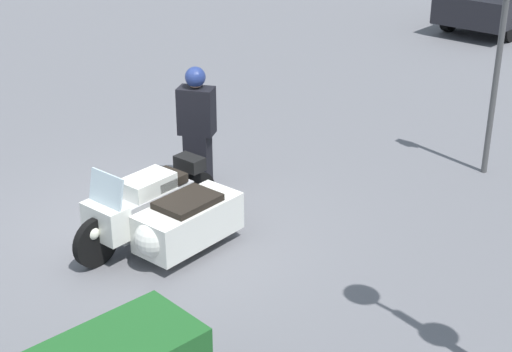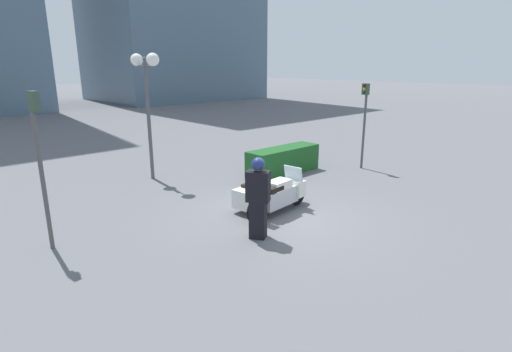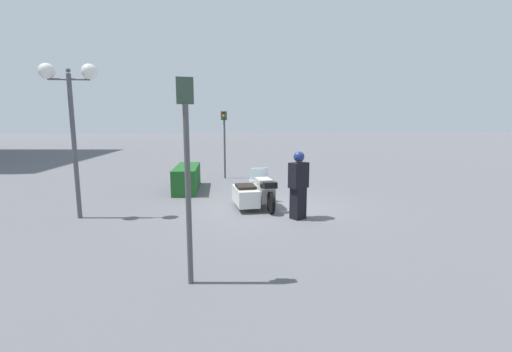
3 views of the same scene
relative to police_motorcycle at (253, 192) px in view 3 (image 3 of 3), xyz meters
The scene contains 7 objects.
ground_plane 0.76m from the police_motorcycle, 109.09° to the right, with size 160.00×160.00×0.00m, color slate.
police_motorcycle is the anchor object (origin of this frame).
officer_rider 1.89m from the police_motorcycle, 142.92° to the right, with size 0.53×0.59×1.87m.
hedge_bush_curbside 3.83m from the police_motorcycle, 37.78° to the left, with size 2.96×0.85×0.93m, color #1E5623.
twin_lamp_post 5.77m from the police_motorcycle, 99.03° to the left, with size 0.41×1.47×4.15m.
traffic_light_near 6.00m from the police_motorcycle, ahead, with size 0.22×0.29×3.14m.
traffic_light_far 5.53m from the police_motorcycle, 163.27° to the left, with size 0.22×0.28×3.31m.
Camera 3 is at (-10.26, 1.53, 2.62)m, focal length 24.00 mm.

